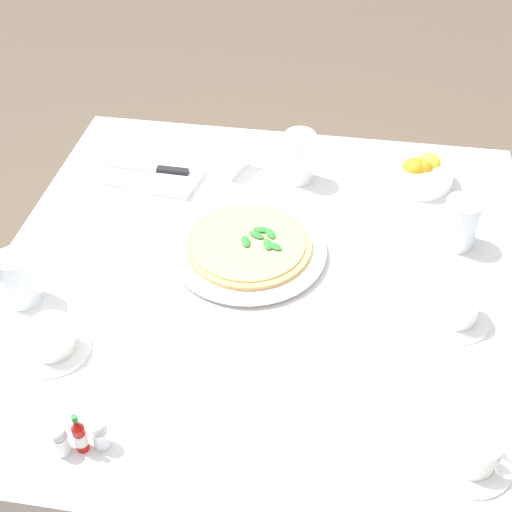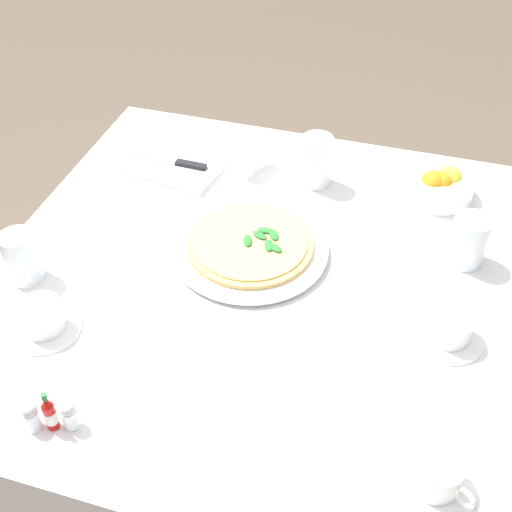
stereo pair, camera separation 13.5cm
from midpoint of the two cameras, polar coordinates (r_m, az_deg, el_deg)
ground_plane at (r=1.91m, az=2.48°, el=-17.80°), size 8.00×8.00×0.00m
dining_table at (r=1.43m, az=3.17°, el=-5.58°), size 1.07×1.07×0.73m
pizza_plate at (r=1.38m, az=2.31°, el=0.48°), size 0.32×0.32×0.02m
pizza at (r=1.37m, az=2.36°, el=0.93°), size 0.26×0.26×0.02m
coffee_cup_left_edge at (r=1.25m, az=-14.74°, el=-5.27°), size 0.13×0.13×0.06m
coffee_cup_near_left at (r=1.08m, az=18.68°, el=-17.41°), size 0.13×0.13×0.06m
coffee_cup_back_corner at (r=1.26m, az=19.10°, el=-5.82°), size 0.13×0.13×0.07m
water_glass_far_left at (r=1.56m, az=7.61°, el=7.67°), size 0.07×0.07×0.12m
water_glass_right_edge at (r=1.42m, az=20.16°, el=0.96°), size 0.07×0.07×0.11m
water_glass_center_back at (r=1.35m, az=-16.51°, el=-0.41°), size 0.07×0.07×0.11m
napkin_folded at (r=1.62m, az=-4.67°, el=7.48°), size 0.24×0.16×0.02m
dinner_knife at (r=1.61m, az=-4.79°, el=7.91°), size 0.20×0.03×0.01m
citrus_bowl at (r=1.59m, az=17.69°, el=5.58°), size 0.15×0.15×0.07m
hot_sauce_bottle at (r=1.11m, az=-13.69°, el=-13.02°), size 0.02×0.02×0.08m
salt_shaker at (r=1.12m, az=-15.14°, el=-13.27°), size 0.03×0.03×0.06m
pepper_shaker at (r=1.11m, az=-12.06°, el=-13.31°), size 0.03×0.03×0.06m
menu_card at (r=1.59m, az=2.62°, el=7.86°), size 0.04×0.09×0.06m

